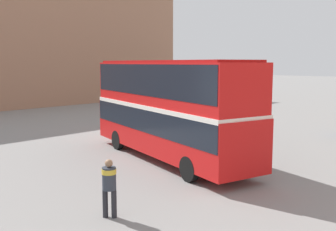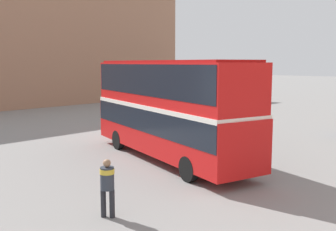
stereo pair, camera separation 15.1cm
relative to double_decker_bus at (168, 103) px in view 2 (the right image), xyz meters
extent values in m
plane|color=gray|center=(0.57, 0.68, -2.69)|extent=(240.00, 240.00, 0.00)
cube|color=#9E7056|center=(-29.32, 6.71, 3.96)|extent=(9.95, 39.70, 13.30)
cube|color=red|center=(0.00, 0.00, -1.21)|extent=(11.19, 5.32, 2.10)
cube|color=red|center=(0.00, 0.00, 0.88)|extent=(11.01, 5.20, 2.07)
cube|color=black|center=(0.00, 0.00, -0.73)|extent=(11.09, 5.32, 1.03)
cube|color=black|center=(0.00, 0.00, 1.13)|extent=(10.86, 5.18, 1.41)
cube|color=silver|center=(0.00, 0.00, -0.13)|extent=(11.09, 5.31, 0.20)
cube|color=#A91111|center=(0.00, 0.00, 1.96)|extent=(10.49, 4.90, 0.10)
cylinder|color=black|center=(3.66, 0.19, -2.18)|extent=(1.05, 0.55, 1.01)
cylinder|color=black|center=(3.07, -2.02, -2.18)|extent=(1.05, 0.55, 1.01)
cylinder|color=black|center=(-2.86, 1.96, -2.18)|extent=(1.05, 0.55, 1.01)
cylinder|color=black|center=(-3.45, -0.25, -2.18)|extent=(1.05, 0.55, 1.01)
cylinder|color=#232328|center=(3.56, -6.45, -2.26)|extent=(0.16, 0.16, 0.86)
cylinder|color=#232328|center=(3.78, -6.30, -2.26)|extent=(0.16, 0.16, 0.86)
cylinder|color=#2D333D|center=(3.67, -6.38, -1.49)|extent=(0.57, 0.57, 0.68)
cylinder|color=gold|center=(3.67, -6.38, -1.27)|extent=(0.61, 0.61, 0.15)
sphere|color=#936B4C|center=(3.67, -6.38, -1.02)|extent=(0.23, 0.23, 0.23)
cube|color=maroon|center=(-11.38, 10.22, -2.03)|extent=(4.31, 2.18, 0.76)
cube|color=black|center=(-11.21, 10.24, -1.36)|extent=(2.30, 1.84, 0.59)
cylinder|color=black|center=(-12.60, 9.28, -2.37)|extent=(0.65, 0.27, 0.64)
cylinder|color=black|center=(-12.74, 10.96, -2.37)|extent=(0.65, 0.27, 0.64)
cylinder|color=black|center=(-10.02, 9.49, -2.37)|extent=(0.65, 0.27, 0.64)
cylinder|color=black|center=(-10.16, 11.16, -2.37)|extent=(0.65, 0.27, 0.64)
camera|label=1|loc=(12.67, -13.30, 1.90)|focal=42.00mm
camera|label=2|loc=(12.78, -13.20, 1.90)|focal=42.00mm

